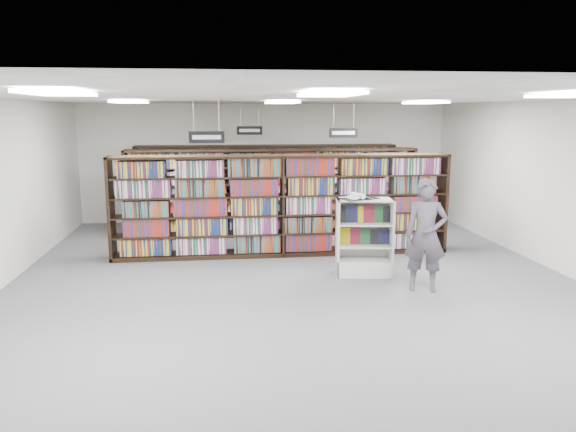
{
  "coord_description": "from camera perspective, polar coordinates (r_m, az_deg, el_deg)",
  "views": [
    {
      "loc": [
        -1.27,
        -9.47,
        2.94
      ],
      "look_at": [
        -0.06,
        0.5,
        1.1
      ],
      "focal_mm": 35.0,
      "sensor_mm": 36.0,
      "label": 1
    }
  ],
  "objects": [
    {
      "name": "aisle_sign_center",
      "position": [
        14.49,
        -3.93,
        8.75
      ],
      "size": [
        0.65,
        0.02,
        0.8
      ],
      "color": "#B2B2B7",
      "rests_on": "ceiling"
    },
    {
      "name": "troffer_front_center",
      "position": [
        6.59,
        4.28,
        12.26
      ],
      "size": [
        0.6,
        1.2,
        0.04
      ],
      "primitive_type": "cube",
      "color": "white",
      "rests_on": "ceiling"
    },
    {
      "name": "wall_right",
      "position": [
        11.43,
        26.41,
        2.57
      ],
      "size": [
        0.1,
        12.0,
        3.2
      ],
      "primitive_type": "cube",
      "color": "white",
      "rests_on": "ground"
    },
    {
      "name": "ceiling",
      "position": [
        9.55,
        0.72,
        11.94
      ],
      "size": [
        10.0,
        12.0,
        0.1
      ],
      "primitive_type": "cube",
      "color": "silver",
      "rests_on": "wall_back"
    },
    {
      "name": "aisle_sign_right",
      "position": [
        12.78,
        5.65,
        8.5
      ],
      "size": [
        0.65,
        0.02,
        0.8
      ],
      "color": "#B2B2B7",
      "rests_on": "ceiling"
    },
    {
      "name": "troffer_front_left",
      "position": [
        6.7,
        -22.37,
        11.5
      ],
      "size": [
        0.6,
        1.2,
        0.04
      ],
      "primitive_type": "cube",
      "color": "white",
      "rests_on": "ceiling"
    },
    {
      "name": "wall_front",
      "position": [
        3.93,
        12.59,
        -9.84
      ],
      "size": [
        10.0,
        0.1,
        3.2
      ],
      "primitive_type": "cube",
      "color": "white",
      "rests_on": "ground"
    },
    {
      "name": "troffer_front_right",
      "position": [
        7.75,
        27.02,
        10.9
      ],
      "size": [
        0.6,
        1.2,
        0.04
      ],
      "primitive_type": "cube",
      "color": "white",
      "rests_on": "ceiling"
    },
    {
      "name": "troffer_back_left",
      "position": [
        11.6,
        -15.81,
        11.09
      ],
      "size": [
        0.6,
        1.2,
        0.04
      ],
      "primitive_type": "cube",
      "color": "white",
      "rests_on": "ceiling"
    },
    {
      "name": "bookshelf_row_mid",
      "position": [
        13.66,
        -1.53,
        2.43
      ],
      "size": [
        7.0,
        0.6,
        2.1
      ],
      "color": "black",
      "rests_on": "floor"
    },
    {
      "name": "floor",
      "position": [
        9.99,
        0.68,
        -6.72
      ],
      "size": [
        12.0,
        12.0,
        0.0
      ],
      "primitive_type": "plane",
      "color": "#535459",
      "rests_on": "ground"
    },
    {
      "name": "open_book",
      "position": [
        10.17,
        7.2,
        1.91
      ],
      "size": [
        0.74,
        0.59,
        0.13
      ],
      "rotation": [
        0.0,
        0.0,
        0.38
      ],
      "color": "black",
      "rests_on": "endcap_display"
    },
    {
      "name": "endcap_display",
      "position": [
        10.43,
        7.71,
        -3.32
      ],
      "size": [
        1.08,
        0.64,
        1.42
      ],
      "rotation": [
        0.0,
        0.0,
        -0.13
      ],
      "color": "silver",
      "rests_on": "floor"
    },
    {
      "name": "bookshelf_row_far",
      "position": [
        15.34,
        -2.14,
        3.3
      ],
      "size": [
        7.0,
        0.6,
        2.1
      ],
      "color": "black",
      "rests_on": "floor"
    },
    {
      "name": "troffer_back_right",
      "position": [
        12.24,
        13.75,
        11.13
      ],
      "size": [
        0.6,
        1.2,
        0.04
      ],
      "primitive_type": "cube",
      "color": "white",
      "rests_on": "ceiling"
    },
    {
      "name": "aisle_sign_left",
      "position": [
        10.48,
        -8.27,
        8.04
      ],
      "size": [
        0.65,
        0.02,
        0.8
      ],
      "color": "#B2B2B7",
      "rests_on": "ceiling"
    },
    {
      "name": "shopper",
      "position": [
        9.6,
        13.82,
        -1.93
      ],
      "size": [
        0.79,
        0.65,
        1.88
      ],
      "primitive_type": "imported",
      "rotation": [
        0.0,
        0.0,
        -0.33
      ],
      "color": "#514C57",
      "rests_on": "floor"
    },
    {
      "name": "wall_back",
      "position": [
        15.58,
        -2.24,
        5.45
      ],
      "size": [
        10.0,
        0.1,
        3.2
      ],
      "primitive_type": "cube",
      "color": "white",
      "rests_on": "ground"
    },
    {
      "name": "bookshelf_row_near",
      "position": [
        11.69,
        -0.61,
        1.08
      ],
      "size": [
        7.0,
        0.6,
        2.1
      ],
      "color": "black",
      "rests_on": "floor"
    },
    {
      "name": "troffer_back_center",
      "position": [
        11.54,
        -0.63,
        11.48
      ],
      "size": [
        0.6,
        1.2,
        0.04
      ],
      "primitive_type": "cube",
      "color": "white",
      "rests_on": "ceiling"
    }
  ]
}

